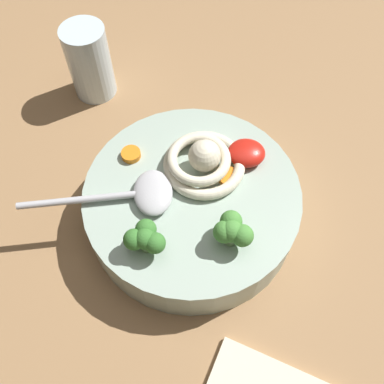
% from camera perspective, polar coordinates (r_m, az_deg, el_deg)
% --- Properties ---
extents(table_slab, '(1.23, 1.23, 0.03)m').
position_cam_1_polar(table_slab, '(0.57, 3.46, -0.88)').
color(table_slab, '#936D47').
rests_on(table_slab, ground).
extents(soup_bowl, '(0.25, 0.25, 0.06)m').
position_cam_1_polar(soup_bowl, '(0.52, -0.00, -1.59)').
color(soup_bowl, '#9EB2A3').
rests_on(soup_bowl, table_slab).
extents(noodle_pile, '(0.11, 0.10, 0.04)m').
position_cam_1_polar(noodle_pile, '(0.50, 1.43, 3.88)').
color(noodle_pile, beige).
rests_on(noodle_pile, soup_bowl).
extents(soup_spoon, '(0.18, 0.07, 0.02)m').
position_cam_1_polar(soup_spoon, '(0.49, -6.78, -0.21)').
color(soup_spoon, '#B7B7BC').
rests_on(soup_spoon, soup_bowl).
extents(chili_sauce_dollop, '(0.04, 0.04, 0.02)m').
position_cam_1_polar(chili_sauce_dollop, '(0.52, 7.18, 5.13)').
color(chili_sauce_dollop, red).
rests_on(chili_sauce_dollop, soup_bowl).
extents(broccoli_floret_rear, '(0.05, 0.04, 0.04)m').
position_cam_1_polar(broccoli_floret_rear, '(0.45, 5.17, -5.04)').
color(broccoli_floret_rear, '#7A9E60').
rests_on(broccoli_floret_rear, soup_bowl).
extents(broccoli_floret_center, '(0.04, 0.04, 0.03)m').
position_cam_1_polar(broccoli_floret_center, '(0.45, -6.22, -6.04)').
color(broccoli_floret_center, '#7A9E60').
rests_on(broccoli_floret_center, soup_bowl).
extents(carrot_slice_right, '(0.02, 0.02, 0.01)m').
position_cam_1_polar(carrot_slice_right, '(0.52, -8.04, 4.94)').
color(carrot_slice_right, orange).
rests_on(carrot_slice_right, soup_bowl).
extents(carrot_slice_near_spoon, '(0.03, 0.03, 0.01)m').
position_cam_1_polar(carrot_slice_near_spoon, '(0.50, 4.82, 2.01)').
color(carrot_slice_near_spoon, orange).
rests_on(carrot_slice_near_spoon, soup_bowl).
extents(drinking_glass, '(0.06, 0.06, 0.11)m').
position_cam_1_polar(drinking_glass, '(0.65, -13.35, 16.31)').
color(drinking_glass, silver).
rests_on(drinking_glass, table_slab).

